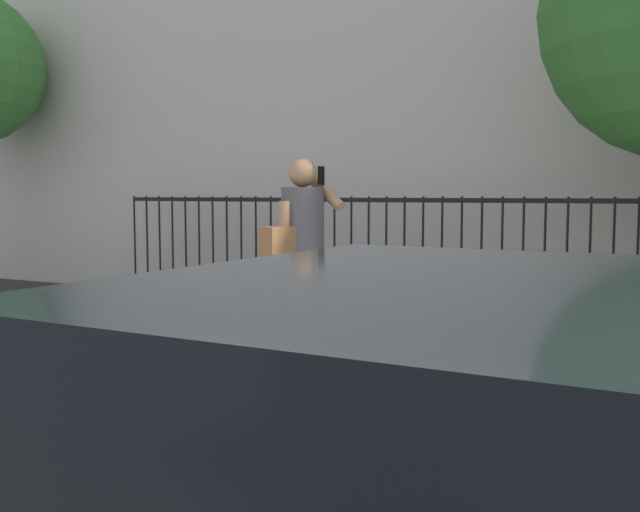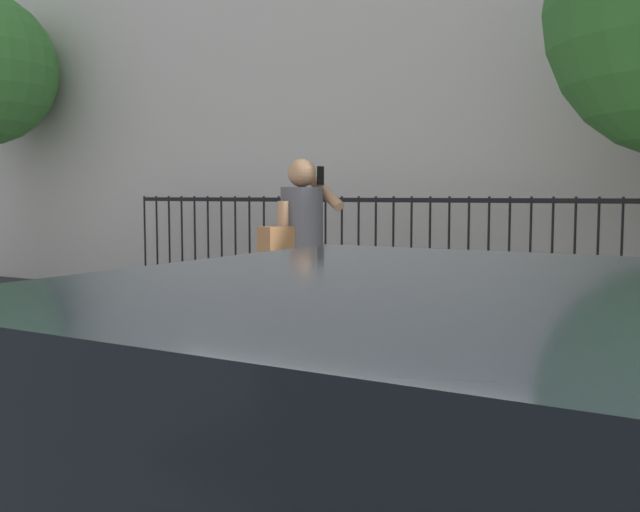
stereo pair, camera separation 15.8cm
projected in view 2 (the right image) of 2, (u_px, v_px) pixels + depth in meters
name	position (u px, v px, depth m)	size (l,w,h in m)	color
sidewalk	(401.00, 395.00, 5.61)	(28.00, 4.40, 0.15)	#9E9B93
iron_fence	(520.00, 244.00, 8.75)	(12.03, 0.04, 1.60)	black
pedestrian_on_phone	(300.00, 251.00, 5.79)	(0.53, 0.71, 1.76)	#936B4C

